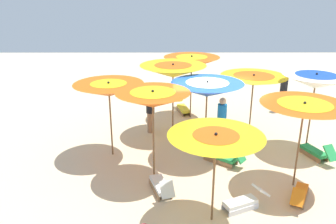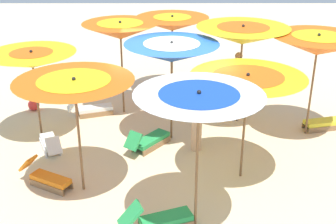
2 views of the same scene
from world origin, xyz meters
name	(u,v)px [view 1 (image 1 of 2)]	position (x,y,z in m)	size (l,w,h in m)	color
ground	(212,155)	(0.00, 0.00, -0.02)	(35.44, 35.44, 0.04)	beige
beach_umbrella_0	(216,143)	(0.40, 3.26, 1.93)	(2.05, 2.05, 2.17)	brown
beach_umbrella_1	(304,110)	(-1.97, 1.82, 2.15)	(2.18, 2.18, 2.37)	brown
beach_umbrella_2	(316,81)	(-3.12, -0.34, 2.30)	(2.05, 2.05, 2.57)	brown
beach_umbrella_3	(153,99)	(1.79, 1.35, 2.27)	(1.96, 1.96, 2.53)	brown
beach_umbrella_4	(207,89)	(0.24, 0.05, 2.16)	(2.15, 2.15, 2.43)	brown
beach_umbrella_5	(253,80)	(-1.48, -1.38, 2.06)	(2.23, 2.23, 2.28)	brown
beach_umbrella_6	(109,90)	(3.15, 0.01, 2.14)	(2.09, 2.09, 2.39)	brown
beach_umbrella_7	(173,71)	(1.22, -1.69, 2.30)	(2.28, 2.28, 2.57)	brown
beach_umbrella_8	(192,62)	(0.47, -3.29, 2.26)	(2.17, 2.17, 2.54)	brown
lounger_0	(244,201)	(-0.41, 2.84, 0.19)	(1.22, 0.79, 0.52)	silver
lounger_1	(183,107)	(0.75, -3.90, 0.20)	(0.64, 1.39, 0.56)	olive
lounger_2	(300,194)	(-1.86, 2.55, 0.19)	(0.82, 1.16, 0.56)	olive
lounger_3	(223,157)	(-0.27, 0.58, 0.20)	(1.21, 1.06, 0.58)	olive
lounger_4	(161,186)	(1.57, 2.19, 0.20)	(0.70, 1.25, 0.60)	olive
lounger_5	(317,152)	(-3.20, 0.28, 0.21)	(0.78, 1.33, 0.62)	olive
beachgoer_0	(150,110)	(2.02, -1.76, 0.85)	(0.30, 0.30, 1.63)	#A3704C
beachgoer_1	(283,92)	(-3.46, -3.99, 0.83)	(0.30, 0.30, 1.60)	#A3704C
beachgoer_2	(222,122)	(-0.34, -0.52, 0.90)	(0.30, 0.30, 1.71)	#D8A87F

